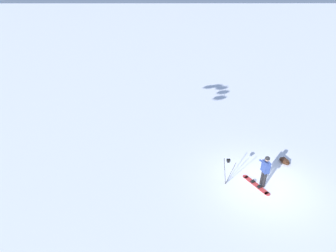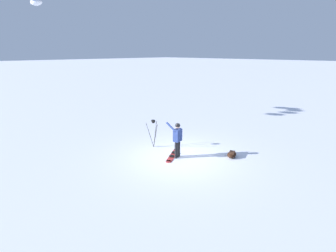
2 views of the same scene
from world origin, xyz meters
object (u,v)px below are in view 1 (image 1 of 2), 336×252
(snowboard, at_px, (256,185))
(camera_tripod, at_px, (228,167))
(snowboarder, at_px, (265,168))
(gear_bag_large, at_px, (285,161))

(snowboard, bearing_deg, camera_tripod, -94.03)
(camera_tripod, bearing_deg, snowboarder, 86.40)
(snowboarder, distance_m, camera_tripod, 1.76)
(gear_bag_large, bearing_deg, snowboard, -49.11)
(snowboard, xyz_separation_m, camera_tripod, (-0.10, -1.47, 1.01))
(snowboard, height_order, gear_bag_large, gear_bag_large)
(snowboard, bearing_deg, snowboarder, 88.63)
(snowboarder, bearing_deg, camera_tripod, -93.60)
(camera_tripod, bearing_deg, gear_bag_large, 115.67)
(gear_bag_large, bearing_deg, camera_tripod, -64.33)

